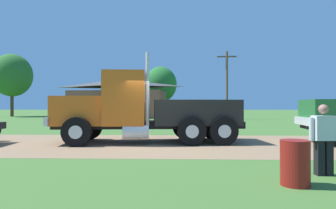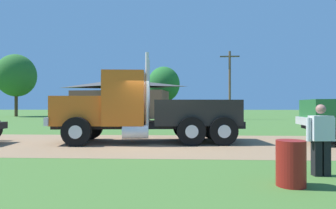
{
  "view_description": "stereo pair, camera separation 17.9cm",
  "coord_description": "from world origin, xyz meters",
  "px_view_note": "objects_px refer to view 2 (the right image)",
  "views": [
    {
      "loc": [
        0.69,
        -11.52,
        1.53
      ],
      "look_at": [
        0.29,
        0.53,
        1.59
      ],
      "focal_mm": 30.61,
      "sensor_mm": 36.0,
      "label": 1
    },
    {
      "loc": [
        0.87,
        -11.51,
        1.53
      ],
      "look_at": [
        0.29,
        0.53,
        1.59
      ],
      "focal_mm": 30.61,
      "sensor_mm": 36.0,
      "label": 2
    }
  ],
  "objects_px": {
    "visitor_standing_near": "(321,137)",
    "shed_building": "(121,99)",
    "utility_pole_near": "(230,83)",
    "truck_foreground_white": "(145,111)",
    "steel_barrel": "(291,163)"
  },
  "relations": [
    {
      "from": "utility_pole_near",
      "to": "steel_barrel",
      "type": "bearing_deg",
      "value": -97.04
    },
    {
      "from": "steel_barrel",
      "to": "shed_building",
      "type": "bearing_deg",
      "value": 107.75
    },
    {
      "from": "utility_pole_near",
      "to": "shed_building",
      "type": "bearing_deg",
      "value": 163.2
    },
    {
      "from": "truck_foreground_white",
      "to": "visitor_standing_near",
      "type": "height_order",
      "value": "truck_foreground_white"
    },
    {
      "from": "truck_foreground_white",
      "to": "visitor_standing_near",
      "type": "relative_size",
      "value": 5.11
    },
    {
      "from": "visitor_standing_near",
      "to": "shed_building",
      "type": "xyz_separation_m",
      "value": [
        -10.91,
        30.21,
        1.56
      ]
    },
    {
      "from": "shed_building",
      "to": "utility_pole_near",
      "type": "distance_m",
      "value": 13.98
    },
    {
      "from": "shed_building",
      "to": "steel_barrel",
      "type": "bearing_deg",
      "value": -72.25
    },
    {
      "from": "visitor_standing_near",
      "to": "steel_barrel",
      "type": "distance_m",
      "value": 1.35
    },
    {
      "from": "shed_building",
      "to": "utility_pole_near",
      "type": "bearing_deg",
      "value": -16.8
    },
    {
      "from": "visitor_standing_near",
      "to": "shed_building",
      "type": "bearing_deg",
      "value": 109.86
    },
    {
      "from": "visitor_standing_near",
      "to": "shed_building",
      "type": "height_order",
      "value": "shed_building"
    },
    {
      "from": "utility_pole_near",
      "to": "truck_foreground_white",
      "type": "bearing_deg",
      "value": -108.69
    },
    {
      "from": "visitor_standing_near",
      "to": "utility_pole_near",
      "type": "distance_m",
      "value": 26.51
    },
    {
      "from": "truck_foreground_white",
      "to": "visitor_standing_near",
      "type": "bearing_deg",
      "value": -50.48
    }
  ]
}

